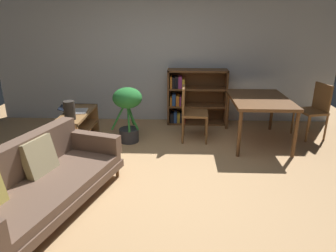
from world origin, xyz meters
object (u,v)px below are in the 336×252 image
object	(u,v)px
fabric_couch	(36,180)
dining_table	(259,102)
desk_speaker	(69,110)
media_console	(77,129)
dining_chair_near	(191,110)
dining_chair_far	(315,107)
potted_floor_plant	(128,107)
open_laptop	(75,110)
bookshelf	(192,97)

from	to	relation	value
fabric_couch	dining_table	size ratio (longest dim) A/B	1.62
desk_speaker	media_console	bearing A→B (deg)	94.72
dining_table	dining_chair_near	distance (m)	1.15
media_console	dining_chair_far	xyz separation A→B (m)	(4.11, 0.48, 0.28)
fabric_couch	potted_floor_plant	xyz separation A→B (m)	(0.69, 1.99, 0.27)
open_laptop	desk_speaker	distance (m)	0.43
media_console	dining_chair_near	distance (m)	1.95
dining_chair_far	dining_table	bearing A→B (deg)	-165.18
open_laptop	dining_chair_near	xyz separation A→B (m)	(1.95, 0.18, -0.03)
desk_speaker	fabric_couch	bearing A→B (deg)	-85.05
desk_speaker	potted_floor_plant	bearing A→B (deg)	28.83
fabric_couch	open_laptop	bearing A→B (deg)	95.84
open_laptop	dining_chair_far	bearing A→B (deg)	5.59
dining_chair_near	dining_chair_far	bearing A→B (deg)	5.89
dining_chair_near	dining_table	bearing A→B (deg)	-2.66
open_laptop	desk_speaker	xyz separation A→B (m)	(0.07, -0.41, 0.12)
media_console	dining_chair_far	size ratio (longest dim) A/B	1.21
dining_chair_near	bookshelf	bearing A→B (deg)	86.14
desk_speaker	dining_chair_far	xyz separation A→B (m)	(4.08, 0.81, -0.14)
media_console	dining_chair_near	size ratio (longest dim) A/B	1.24
bookshelf	dining_table	bearing A→B (deg)	-42.62
desk_speaker	bookshelf	xyz separation A→B (m)	(1.95, 1.53, -0.16)
fabric_couch	desk_speaker	distance (m)	1.58
media_console	bookshelf	bearing A→B (deg)	31.15
fabric_couch	media_console	size ratio (longest dim) A/B	1.86
open_laptop	bookshelf	bearing A→B (deg)	29.02
open_laptop	dining_chair_near	distance (m)	1.96
dining_table	dining_chair_far	xyz separation A→B (m)	(1.06, 0.28, -0.16)
fabric_couch	dining_chair_near	world-z (taller)	dining_chair_near
media_console	bookshelf	size ratio (longest dim) A/B	1.00
dining_chair_far	desk_speaker	bearing A→B (deg)	-168.71
dining_table	dining_chair_near	world-z (taller)	dining_chair_near
dining_chair_near	fabric_couch	bearing A→B (deg)	-129.47
media_console	potted_floor_plant	bearing A→B (deg)	8.18
fabric_couch	dining_chair_near	size ratio (longest dim) A/B	2.31
media_console	desk_speaker	bearing A→B (deg)	-85.28
dining_table	bookshelf	world-z (taller)	bookshelf
fabric_couch	dining_table	bearing A→B (deg)	35.65
open_laptop	dining_chair_near	size ratio (longest dim) A/B	0.51
potted_floor_plant	open_laptop	bearing A→B (deg)	-177.07
dining_table	bookshelf	size ratio (longest dim) A/B	1.14
dining_table	bookshelf	bearing A→B (deg)	137.38
potted_floor_plant	dining_table	world-z (taller)	potted_floor_plant
fabric_couch	open_laptop	world-z (taller)	fabric_couch
dining_table	dining_chair_far	world-z (taller)	dining_chair_far
desk_speaker	dining_chair_near	bearing A→B (deg)	17.32
bookshelf	media_console	bearing A→B (deg)	-148.85
dining_chair_near	bookshelf	xyz separation A→B (m)	(0.06, 0.94, -0.01)
potted_floor_plant	dining_table	distance (m)	2.20
fabric_couch	dining_chair_far	world-z (taller)	dining_chair_far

